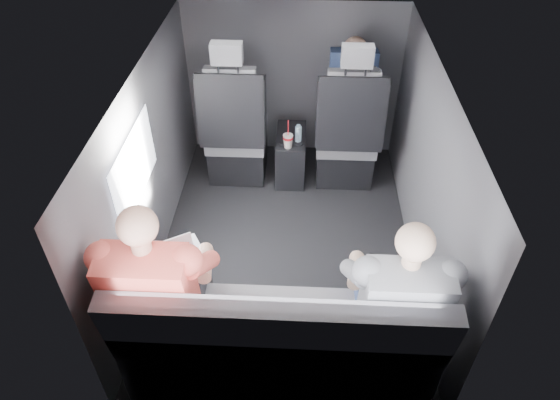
{
  "coord_description": "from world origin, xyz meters",
  "views": [
    {
      "loc": [
        0.08,
        -2.61,
        2.62
      ],
      "look_at": [
        -0.05,
        -0.05,
        0.48
      ],
      "focal_mm": 32.0,
      "sensor_mm": 36.0,
      "label": 1
    }
  ],
  "objects_px": {
    "soda_cup": "(288,140)",
    "passenger_rear_left": "(161,287)",
    "passenger_front_right": "(351,86)",
    "water_bottle": "(298,134)",
    "laptop_white": "(173,256)",
    "center_console": "(291,155)",
    "front_seat_right": "(346,139)",
    "laptop_black": "(396,276)",
    "front_seat_left": "(236,136)",
    "rear_bench": "(279,345)",
    "passenger_rear_right": "(395,298)"
  },
  "relations": [
    {
      "from": "passenger_rear_right",
      "to": "water_bottle",
      "type": "bearing_deg",
      "value": 106.66
    },
    {
      "from": "rear_bench",
      "to": "passenger_front_right",
      "type": "height_order",
      "value": "passenger_front_right"
    },
    {
      "from": "rear_bench",
      "to": "laptop_black",
      "type": "distance_m",
      "value": 0.72
    },
    {
      "from": "front_seat_right",
      "to": "passenger_rear_left",
      "type": "relative_size",
      "value": 1.01
    },
    {
      "from": "soda_cup",
      "to": "passenger_front_right",
      "type": "xyz_separation_m",
      "value": [
        0.5,
        0.4,
        0.28
      ]
    },
    {
      "from": "front_seat_left",
      "to": "laptop_white",
      "type": "height_order",
      "value": "front_seat_left"
    },
    {
      "from": "passenger_front_right",
      "to": "front_seat_left",
      "type": "bearing_deg",
      "value": -164.44
    },
    {
      "from": "rear_bench",
      "to": "front_seat_left",
      "type": "bearing_deg",
      "value": 103.31
    },
    {
      "from": "soda_cup",
      "to": "passenger_rear_left",
      "type": "distance_m",
      "value": 1.78
    },
    {
      "from": "front_seat_right",
      "to": "rear_bench",
      "type": "xyz_separation_m",
      "value": [
        -0.45,
        -1.9,
        -0.09
      ]
    },
    {
      "from": "soda_cup",
      "to": "water_bottle",
      "type": "distance_m",
      "value": 0.11
    },
    {
      "from": "water_bottle",
      "to": "passenger_front_right",
      "type": "bearing_deg",
      "value": 37.05
    },
    {
      "from": "front_seat_left",
      "to": "passenger_front_right",
      "type": "distance_m",
      "value": 1.02
    },
    {
      "from": "front_seat_right",
      "to": "laptop_black",
      "type": "bearing_deg",
      "value": -84.72
    },
    {
      "from": "front_seat_left",
      "to": "soda_cup",
      "type": "relative_size",
      "value": 5.17
    },
    {
      "from": "front_seat_left",
      "to": "laptop_black",
      "type": "height_order",
      "value": "front_seat_left"
    },
    {
      "from": "center_console",
      "to": "passenger_rear_left",
      "type": "xyz_separation_m",
      "value": [
        -0.61,
        -1.85,
        0.44
      ]
    },
    {
      "from": "front_seat_left",
      "to": "soda_cup",
      "type": "height_order",
      "value": "front_seat_left"
    },
    {
      "from": "center_console",
      "to": "soda_cup",
      "type": "bearing_deg",
      "value": -96.18
    },
    {
      "from": "passenger_rear_left",
      "to": "passenger_front_right",
      "type": "xyz_separation_m",
      "value": [
        1.08,
        2.07,
        0.1
      ]
    },
    {
      "from": "front_seat_right",
      "to": "water_bottle",
      "type": "bearing_deg",
      "value": -171.74
    },
    {
      "from": "front_seat_right",
      "to": "rear_bench",
      "type": "height_order",
      "value": "front_seat_right"
    },
    {
      "from": "passenger_rear_left",
      "to": "front_seat_right",
      "type": "bearing_deg",
      "value": 59.64
    },
    {
      "from": "front_seat_right",
      "to": "soda_cup",
      "type": "xyz_separation_m",
      "value": [
        -0.47,
        -0.14,
        0.06
      ]
    },
    {
      "from": "front_seat_right",
      "to": "front_seat_left",
      "type": "bearing_deg",
      "value": 180.0
    },
    {
      "from": "laptop_black",
      "to": "front_seat_right",
      "type": "bearing_deg",
      "value": 95.28
    },
    {
      "from": "water_bottle",
      "to": "laptop_white",
      "type": "height_order",
      "value": "laptop_white"
    },
    {
      "from": "front_seat_right",
      "to": "laptop_black",
      "type": "relative_size",
      "value": 3.61
    },
    {
      "from": "rear_bench",
      "to": "passenger_rear_left",
      "type": "height_order",
      "value": "passenger_rear_left"
    },
    {
      "from": "front_seat_left",
      "to": "soda_cup",
      "type": "xyz_separation_m",
      "value": [
        0.43,
        -0.14,
        0.06
      ]
    },
    {
      "from": "laptop_white",
      "to": "passenger_front_right",
      "type": "xyz_separation_m",
      "value": [
        1.08,
        1.84,
        0.11
      ]
    },
    {
      "from": "front_seat_right",
      "to": "laptop_white",
      "type": "relative_size",
      "value": 3.06
    },
    {
      "from": "front_seat_right",
      "to": "laptop_black",
      "type": "height_order",
      "value": "front_seat_right"
    },
    {
      "from": "front_seat_left",
      "to": "passenger_rear_left",
      "type": "distance_m",
      "value": 1.83
    },
    {
      "from": "laptop_white",
      "to": "center_console",
      "type": "bearing_deg",
      "value": 69.66
    },
    {
      "from": "center_console",
      "to": "laptop_black",
      "type": "xyz_separation_m",
      "value": [
        0.6,
        -1.7,
        0.43
      ]
    },
    {
      "from": "laptop_white",
      "to": "passenger_rear_left",
      "type": "distance_m",
      "value": 0.23
    },
    {
      "from": "center_console",
      "to": "passenger_rear_right",
      "type": "xyz_separation_m",
      "value": [
        0.58,
        -1.85,
        0.42
      ]
    },
    {
      "from": "water_bottle",
      "to": "laptop_black",
      "type": "distance_m",
      "value": 1.7
    },
    {
      "from": "rear_bench",
      "to": "soda_cup",
      "type": "relative_size",
      "value": 6.54
    },
    {
      "from": "rear_bench",
      "to": "soda_cup",
      "type": "distance_m",
      "value": 1.77
    },
    {
      "from": "soda_cup",
      "to": "water_bottle",
      "type": "bearing_deg",
      "value": 46.25
    },
    {
      "from": "water_bottle",
      "to": "front_seat_left",
      "type": "bearing_deg",
      "value": 173.64
    },
    {
      "from": "passenger_rear_right",
      "to": "passenger_rear_left",
      "type": "bearing_deg",
      "value": -179.97
    },
    {
      "from": "laptop_white",
      "to": "passenger_rear_right",
      "type": "distance_m",
      "value": 1.21
    },
    {
      "from": "center_console",
      "to": "laptop_white",
      "type": "xyz_separation_m",
      "value": [
        -0.6,
        -1.62,
        0.43
      ]
    },
    {
      "from": "water_bottle",
      "to": "passenger_front_right",
      "type": "relative_size",
      "value": 0.22
    },
    {
      "from": "passenger_rear_left",
      "to": "passenger_front_right",
      "type": "bearing_deg",
      "value": 62.29
    },
    {
      "from": "laptop_black",
      "to": "passenger_rear_right",
      "type": "distance_m",
      "value": 0.15
    },
    {
      "from": "water_bottle",
      "to": "laptop_white",
      "type": "bearing_deg",
      "value": -113.42
    }
  ]
}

